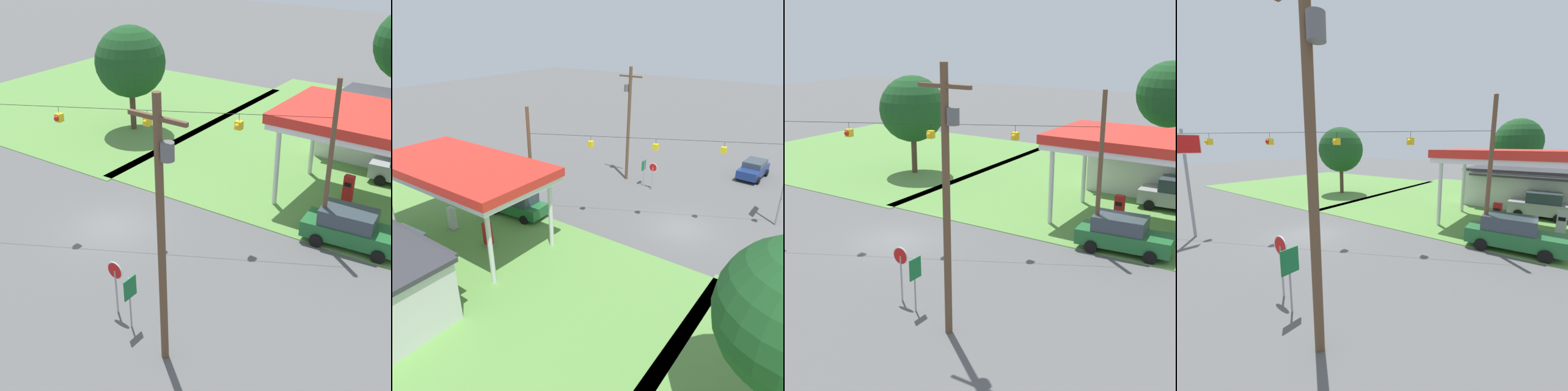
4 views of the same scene
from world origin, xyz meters
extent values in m
plane|color=#565656|center=(0.00, 0.00, 0.00)|extent=(160.00, 160.00, 0.00)
cube|color=#5B8E42|center=(-16.00, 16.00, 0.02)|extent=(24.00, 24.00, 0.04)
cylinder|color=silver|center=(5.95, 7.24, 2.29)|extent=(0.28, 0.28, 4.59)
cylinder|color=silver|center=(5.95, 12.23, 2.29)|extent=(0.28, 0.28, 4.59)
cube|color=gray|center=(9.35, 9.73, 0.06)|extent=(0.71, 0.56, 0.12)
cube|color=red|center=(9.35, 9.73, 0.91)|extent=(0.55, 0.40, 1.58)
cube|color=black|center=(9.35, 9.52, 1.23)|extent=(0.39, 0.03, 0.24)
cube|color=#1E602D|center=(11.18, 5.41, 0.75)|extent=(5.04, 2.27, 0.82)
cube|color=#333D47|center=(10.89, 5.39, 1.56)|extent=(2.83, 1.93, 0.79)
cylinder|color=black|center=(12.61, 6.49, 0.34)|extent=(0.70, 0.28, 0.68)
cylinder|color=black|center=(12.77, 4.61, 0.34)|extent=(0.70, 0.28, 0.68)
cylinder|color=black|center=(9.58, 6.22, 0.34)|extent=(0.70, 0.28, 0.68)
cylinder|color=black|center=(9.75, 4.34, 0.34)|extent=(0.70, 0.28, 0.68)
cylinder|color=black|center=(10.21, 13.02, 0.34)|extent=(0.69, 0.26, 0.68)
cylinder|color=black|center=(10.09, 14.91, 0.34)|extent=(0.69, 0.26, 0.68)
cylinder|color=#99999E|center=(4.98, -5.09, 1.05)|extent=(0.08, 0.08, 2.10)
cylinder|color=white|center=(4.98, -5.09, 2.10)|extent=(0.80, 0.03, 0.80)
cylinder|color=red|center=(4.98, -5.09, 2.10)|extent=(0.70, 0.03, 0.70)
cylinder|color=gray|center=(6.05, -5.48, 1.20)|extent=(0.07, 0.07, 2.40)
cube|color=#146B33|center=(6.10, -5.48, 1.95)|extent=(0.04, 0.70, 0.90)
cylinder|color=brown|center=(8.16, -6.03, 5.11)|extent=(0.28, 0.28, 10.22)
cube|color=brown|center=(8.16, -6.03, 9.42)|extent=(2.20, 0.14, 0.14)
cylinder|color=#59595B|center=(8.51, -6.03, 8.42)|extent=(0.44, 0.44, 0.60)
cylinder|color=brown|center=(9.74, 5.00, 4.21)|extent=(0.24, 0.24, 8.43)
cylinder|color=black|center=(0.00, 0.00, 6.57)|extent=(19.49, 10.02, 0.02)
cylinder|color=black|center=(-1.95, -1.00, 6.40)|extent=(0.02, 0.02, 0.35)
cube|color=yellow|center=(-1.95, -1.00, 6.02)|extent=(0.32, 0.32, 0.40)
sphere|color=red|center=(-1.95, -1.17, 6.02)|extent=(0.28, 0.28, 0.28)
cylinder|color=black|center=(1.95, 1.00, 6.40)|extent=(0.02, 0.02, 0.35)
cube|color=yellow|center=(1.95, 1.00, 6.02)|extent=(0.32, 0.32, 0.40)
sphere|color=yellow|center=(1.95, 0.83, 6.02)|extent=(0.28, 0.28, 0.28)
cylinder|color=black|center=(5.85, 3.00, 6.40)|extent=(0.02, 0.02, 0.35)
cube|color=yellow|center=(5.85, 3.00, 6.02)|extent=(0.32, 0.32, 0.40)
sphere|color=yellow|center=(5.85, 2.83, 6.02)|extent=(0.28, 0.28, 0.28)
cylinder|color=#4C3828|center=(-8.73, 12.20, 1.57)|extent=(0.44, 0.44, 3.14)
sphere|color=#19471E|center=(-8.73, 12.20, 5.23)|extent=(5.24, 5.24, 5.24)
camera|label=1|loc=(17.82, -18.13, 14.78)|focal=50.00mm
camera|label=2|loc=(-8.86, 23.42, 13.53)|focal=35.00mm
camera|label=3|loc=(19.40, -20.97, 11.26)|focal=50.00mm
camera|label=4|loc=(13.41, -10.31, 5.87)|focal=24.00mm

